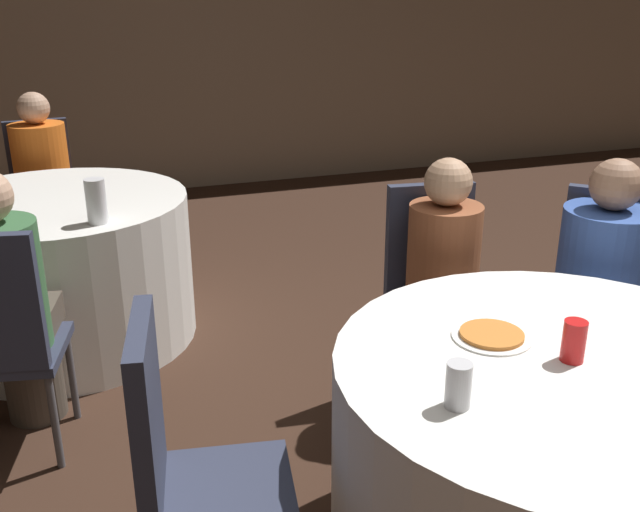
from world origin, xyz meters
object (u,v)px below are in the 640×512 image
(chair_far_north, at_px, (44,185))
(person_blue_shirt, at_px, (599,296))
(chair_near_west, at_px, (182,458))
(bottle_far, at_px, (96,201))
(pizza_plate_near, at_px, (492,335))
(table_near, at_px, (556,472))
(soda_can_red, at_px, (574,341))
(person_floral_shirt, at_px, (448,297))
(person_orange_shirt, at_px, (45,188))
(table_far, at_px, (63,270))
(soda_can_silver, at_px, (458,385))
(chair_near_northeast, at_px, (602,286))
(chair_near_north, at_px, (433,278))
(person_green_jacket, at_px, (10,308))

(chair_far_north, height_order, person_blue_shirt, person_blue_shirt)
(chair_near_west, distance_m, bottle_far, 1.58)
(pizza_plate_near, relative_size, bottle_far, 1.19)
(table_near, relative_size, soda_can_red, 11.14)
(person_floral_shirt, bearing_deg, person_orange_shirt, -46.78)
(table_far, relative_size, bottle_far, 6.47)
(chair_near_west, relative_size, bottle_far, 4.78)
(person_blue_shirt, bearing_deg, person_orange_shirt, -4.12)
(soda_can_silver, bearing_deg, chair_far_north, 107.01)
(chair_near_northeast, distance_m, person_floral_shirt, 0.67)
(soda_can_red, xyz_separation_m, soda_can_silver, (-0.42, -0.10, 0.00))
(soda_can_red, relative_size, soda_can_silver, 1.00)
(person_blue_shirt, bearing_deg, table_far, 7.89)
(person_orange_shirt, relative_size, person_floral_shirt, 1.04)
(person_blue_shirt, bearing_deg, chair_far_north, -5.81)
(soda_can_red, height_order, soda_can_silver, same)
(chair_near_west, relative_size, chair_far_north, 1.00)
(table_near, relative_size, pizza_plate_near, 5.66)
(chair_near_north, distance_m, bottle_far, 1.52)
(chair_near_west, distance_m, pizza_plate_near, 0.97)
(soda_can_red, bearing_deg, soda_can_silver, -166.80)
(chair_near_north, bearing_deg, soda_can_red, 89.94)
(chair_near_west, bearing_deg, bottle_far, -166.00)
(person_green_jacket, relative_size, soda_can_silver, 9.39)
(chair_far_north, bearing_deg, soda_can_red, 109.58)
(person_green_jacket, bearing_deg, person_orange_shirt, 98.14)
(person_blue_shirt, bearing_deg, person_green_jacket, 28.34)
(person_green_jacket, distance_m, pizza_plate_near, 1.83)
(chair_far_north, relative_size, soda_can_silver, 7.90)
(chair_far_north, bearing_deg, person_green_jacket, 82.58)
(person_green_jacket, bearing_deg, chair_near_north, 3.68)
(table_near, xyz_separation_m, chair_near_north, (0.15, 1.09, 0.18))
(table_far, height_order, chair_far_north, chair_far_north)
(person_green_jacket, height_order, soda_can_silver, person_green_jacket)
(chair_far_north, distance_m, person_green_jacket, 1.95)
(table_far, bearing_deg, pizza_plate_near, -58.48)
(chair_near_west, distance_m, person_orange_shirt, 2.95)
(soda_can_silver, bearing_deg, person_green_jacket, 128.50)
(table_near, relative_size, person_blue_shirt, 1.20)
(chair_near_north, distance_m, soda_can_silver, 1.34)
(chair_far_north, bearing_deg, person_orange_shirt, 90.00)
(person_green_jacket, xyz_separation_m, person_orange_shirt, (0.12, 1.78, 0.01))
(chair_near_west, bearing_deg, table_near, 90.00)
(person_orange_shirt, bearing_deg, table_near, 110.51)
(table_far, relative_size, chair_far_north, 1.35)
(chair_near_northeast, xyz_separation_m, person_green_jacket, (-2.34, 0.56, 0.01))
(chair_near_north, distance_m, person_orange_shirt, 2.58)
(table_near, relative_size, person_green_jacket, 1.19)
(table_far, bearing_deg, person_orange_shirt, 94.37)
(pizza_plate_near, relative_size, soda_can_red, 1.97)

